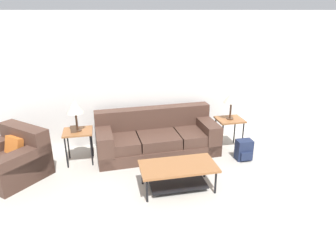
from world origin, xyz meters
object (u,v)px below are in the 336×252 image
object	(u,v)px
table_lamp_left	(75,107)
table_lamp_right	(232,98)
armchair	(13,160)
backpack	(244,150)
side_table_left	(78,135)
couch	(157,138)
side_table_right	(230,122)
coffee_table	(178,171)

from	to	relation	value
table_lamp_left	table_lamp_right	world-z (taller)	same
armchair	backpack	world-z (taller)	armchair
side_table_left	table_lamp_right	distance (m)	2.92
couch	backpack	bearing A→B (deg)	-23.66
side_table_right	coffee_table	bearing A→B (deg)	-137.49
side_table_right	table_lamp_right	size ratio (longest dim) A/B	1.09
coffee_table	backpack	world-z (taller)	coffee_table
side_table_left	table_lamp_left	world-z (taller)	table_lamp_left
armchair	side_table_left	bearing A→B (deg)	15.06
side_table_left	side_table_right	world-z (taller)	same
side_table_right	side_table_left	bearing A→B (deg)	180.00
coffee_table	backpack	size ratio (longest dim) A/B	3.02
side_table_right	armchair	bearing A→B (deg)	-175.88
table_lamp_right	backpack	distance (m)	1.02
armchair	coffee_table	bearing A→B (deg)	-20.61
side_table_left	side_table_right	xyz separation A→B (m)	(2.88, 0.00, 0.00)
armchair	table_lamp_left	bearing A→B (deg)	15.06
side_table_left	table_lamp_right	xyz separation A→B (m)	(2.88, 0.00, 0.50)
coffee_table	side_table_left	bearing A→B (deg)	140.54
coffee_table	armchair	bearing A→B (deg)	159.39
side_table_right	backpack	size ratio (longest dim) A/B	1.58
armchair	table_lamp_right	distance (m)	4.01
armchair	backpack	bearing A→B (deg)	-3.98
couch	backpack	world-z (taller)	couch
coffee_table	backpack	xyz separation A→B (m)	(1.43, 0.69, -0.12)
armchair	side_table_left	world-z (taller)	armchair
table_lamp_left	backpack	size ratio (longest dim) A/B	1.45
armchair	table_lamp_left	world-z (taller)	table_lamp_left
table_lamp_left	backpack	world-z (taller)	table_lamp_left
table_lamp_right	table_lamp_left	bearing A→B (deg)	180.00
coffee_table	backpack	distance (m)	1.59
coffee_table	side_table_left	size ratio (longest dim) A/B	1.91
table_lamp_left	backpack	bearing A→B (deg)	-10.78
side_table_right	table_lamp_right	world-z (taller)	table_lamp_right
side_table_right	table_lamp_left	size ratio (longest dim) A/B	1.09
armchair	side_table_left	xyz separation A→B (m)	(1.05, 0.28, 0.25)
side_table_left	side_table_right	distance (m)	2.88
couch	coffee_table	distance (m)	1.35
coffee_table	couch	bearing A→B (deg)	93.38
couch	table_lamp_left	bearing A→B (deg)	-176.00
armchair	side_table_left	size ratio (longest dim) A/B	2.22
side_table_left	side_table_right	size ratio (longest dim) A/B	1.00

